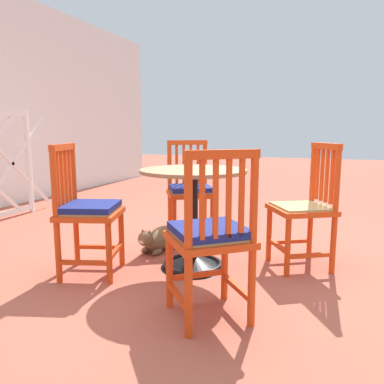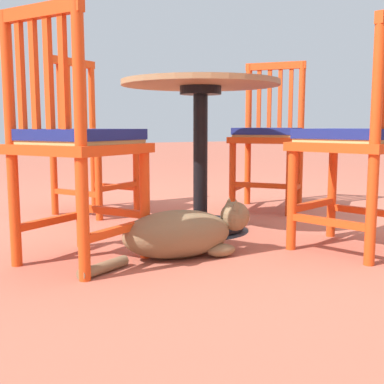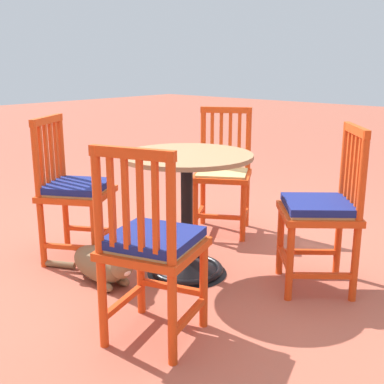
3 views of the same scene
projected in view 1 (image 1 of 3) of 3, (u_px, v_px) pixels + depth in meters
name	position (u px, v px, depth m)	size (l,w,h in m)	color
ground_plane	(198.00, 271.00, 2.72)	(24.00, 24.00, 0.00)	#AD5642
cafe_table	(193.00, 230.00, 2.74)	(0.76, 0.76, 0.73)	black
orange_chair_at_corner	(305.00, 209.00, 2.75)	(0.55, 0.55, 0.91)	#D64214
orange_chair_tucked_in	(190.00, 192.00, 3.46)	(0.55, 0.55, 0.91)	#D64214
orange_chair_by_planter	(87.00, 212.00, 2.60)	(0.50, 0.50, 0.91)	#D64214
orange_chair_near_fence	(210.00, 238.00, 1.97)	(0.56, 0.56, 0.91)	#D64214
tabby_cat	(160.00, 239.00, 3.19)	(0.74, 0.26, 0.23)	brown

